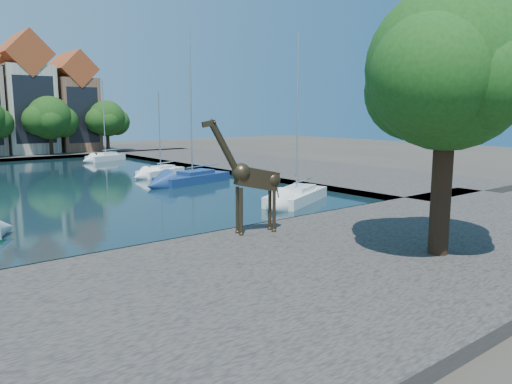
{
  "coord_description": "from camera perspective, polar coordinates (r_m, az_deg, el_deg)",
  "views": [
    {
      "loc": [
        -10.77,
        -19.8,
        6.28
      ],
      "look_at": [
        4.16,
        -1.22,
        2.42
      ],
      "focal_mm": 35.0,
      "sensor_mm": 36.0,
      "label": 1
    }
  ],
  "objects": [
    {
      "name": "near_quay",
      "position": [
        17.78,
        1.25,
        -10.62
      ],
      "size": [
        50.0,
        14.0,
        0.5
      ],
      "primitive_type": "cube",
      "color": "#49453F",
      "rests_on": "ground"
    },
    {
      "name": "giraffe_statue",
      "position": [
        23.59,
        -0.56,
        1.61
      ],
      "size": [
        3.75,
        1.35,
        5.42
      ],
      "color": "#332919",
      "rests_on": "near_quay"
    },
    {
      "name": "right_quay",
      "position": [
        56.87,
        0.46,
        3.12
      ],
      "size": [
        14.0,
        52.0,
        0.5
      ],
      "primitive_type": "cube",
      "color": "#49453F",
      "rests_on": "ground"
    },
    {
      "name": "plane_tree",
      "position": [
        21.36,
        21.28,
        12.33
      ],
      "size": [
        8.32,
        6.4,
        10.62
      ],
      "color": "#332114",
      "rests_on": "near_quay"
    },
    {
      "name": "sailboat_right_b",
      "position": [
        44.0,
        -7.28,
        1.81
      ],
      "size": [
        7.46,
        4.04,
        13.29
      ],
      "color": "navy",
      "rests_on": "water_basin"
    },
    {
      "name": "sailboat_right_c",
      "position": [
        49.45,
        -10.83,
        2.43
      ],
      "size": [
        5.46,
        3.59,
        8.01
      ],
      "color": "white",
      "rests_on": "water_basin"
    },
    {
      "name": "far_tree_east",
      "position": [
        73.33,
        -22.45,
        7.7
      ],
      "size": [
        7.54,
        5.8,
        7.84
      ],
      "color": "#332114",
      "rests_on": "far_quay"
    },
    {
      "name": "townhouse_east_end",
      "position": [
        80.05,
        -20.27,
        9.24
      ],
      "size": [
        5.44,
        9.18,
        14.43
      ],
      "color": "brown",
      "rests_on": "far_quay"
    },
    {
      "name": "sailboat_right_a",
      "position": [
        34.5,
        4.64,
        -0.2
      ],
      "size": [
        6.78,
        4.73,
        11.4
      ],
      "color": "silver",
      "rests_on": "water_basin"
    },
    {
      "name": "townhouse_east_mid",
      "position": [
        78.22,
        -24.88,
        9.7
      ],
      "size": [
        6.43,
        9.18,
        16.65
      ],
      "color": "beige",
      "rests_on": "far_quay"
    },
    {
      "name": "sailboat_right_d",
      "position": [
        66.25,
        -16.81,
        3.95
      ],
      "size": [
        5.43,
        3.53,
        10.1
      ],
      "color": "silver",
      "rests_on": "water_basin"
    },
    {
      "name": "ground",
      "position": [
        23.39,
        -9.92,
        -6.51
      ],
      "size": [
        160.0,
        160.0,
        0.0
      ],
      "primitive_type": "plane",
      "color": "#38332B",
      "rests_on": "ground"
    },
    {
      "name": "far_tree_far_east",
      "position": [
        76.0,
        -16.61,
        7.92
      ],
      "size": [
        6.76,
        5.2,
        7.36
      ],
      "color": "#332114",
      "rests_on": "far_quay"
    },
    {
      "name": "water_basin",
      "position": [
        45.53,
        -24.71,
        0.48
      ],
      "size": [
        38.0,
        50.0,
        0.08
      ],
      "primitive_type": "cube",
      "color": "black",
      "rests_on": "ground"
    }
  ]
}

